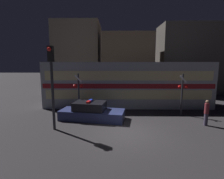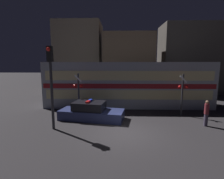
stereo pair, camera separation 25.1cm
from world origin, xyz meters
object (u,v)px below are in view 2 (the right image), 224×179
Objects in this scene: train at (127,84)px; traffic_light_corner at (51,77)px; pedestrian at (206,113)px; crossing_signal_near at (182,92)px; police_car at (91,112)px.

traffic_light_corner is (-4.84, -6.25, 1.17)m from train.
crossing_signal_near is (-0.74, 2.27, 0.96)m from pedestrian.
traffic_light_corner is at bearing -160.65° from crossing_signal_near.
train is at bearing 141.90° from crossing_signal_near.
police_car is (-2.81, -4.29, -1.53)m from train.
train is at bearing 66.67° from police_car.
police_car is at bearing 171.55° from pedestrian.
police_car is 7.04m from crossing_signal_near.
police_car is 1.49× the size of crossing_signal_near.
train is at bearing 52.27° from traffic_light_corner.
pedestrian is at bearing 1.41° from police_car.
train reaches higher than crossing_signal_near.
traffic_light_corner reaches higher than crossing_signal_near.
police_car is 7.66m from pedestrian.
crossing_signal_near is at bearing 19.35° from traffic_light_corner.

